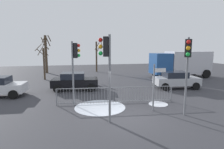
{
  "coord_description": "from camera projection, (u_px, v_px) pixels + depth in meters",
  "views": [
    {
      "loc": [
        -2.8,
        -8.76,
        3.57
      ],
      "look_at": [
        -0.13,
        3.13,
        1.8
      ],
      "focal_mm": 29.78,
      "sensor_mm": 36.0,
      "label": 1
    }
  ],
  "objects": [
    {
      "name": "ground_plane",
      "position": [
        128.0,
        117.0,
        9.58
      ],
      "size": [
        60.0,
        60.0,
        0.0
      ],
      "primitive_type": "plane",
      "color": "#38383D"
    },
    {
      "name": "traffic_light_rear_left",
      "position": [
        106.0,
        59.0,
        8.49
      ],
      "size": [
        0.55,
        0.37,
        4.16
      ],
      "rotation": [
        0.0,
        0.0,
        1.24
      ],
      "color": "slate",
      "rests_on": "ground"
    },
    {
      "name": "traffic_light_foreground_left",
      "position": [
        75.0,
        59.0,
        11.23
      ],
      "size": [
        0.54,
        0.38,
        3.94
      ],
      "rotation": [
        0.0,
        0.0,
        5.1
      ],
      "color": "slate",
      "rests_on": "ground"
    },
    {
      "name": "traffic_light_mid_left",
      "position": [
        188.0,
        59.0,
        9.33
      ],
      "size": [
        0.43,
        0.5,
        4.09
      ],
      "rotation": [
        0.0,
        0.0,
        2.54
      ],
      "color": "slate",
      "rests_on": "ground"
    },
    {
      "name": "direction_sign_post",
      "position": [
        155.0,
        85.0,
        10.41
      ],
      "size": [
        0.79,
        0.14,
        2.66
      ],
      "rotation": [
        0.0,
        0.0,
        0.11
      ],
      "color": "slate",
      "rests_on": "ground"
    },
    {
      "name": "pedestrian_guard_railing",
      "position": [
        116.0,
        95.0,
        11.88
      ],
      "size": [
        7.45,
        0.8,
        1.07
      ],
      "rotation": [
        0.0,
        0.0,
        -0.1
      ],
      "color": "slate",
      "rests_on": "ground"
    },
    {
      "name": "car_silver_far",
      "position": [
        176.0,
        80.0,
        16.38
      ],
      "size": [
        3.98,
        2.31,
        1.47
      ],
      "rotation": [
        0.0,
        0.0,
        -0.12
      ],
      "color": "#B2B5BA",
      "rests_on": "ground"
    },
    {
      "name": "car_black_mid",
      "position": [
        75.0,
        81.0,
        15.71
      ],
      "size": [
        3.96,
        2.28,
        1.47
      ],
      "rotation": [
        0.0,
        0.0,
        -0.11
      ],
      "color": "black",
      "rests_on": "ground"
    },
    {
      "name": "delivery_truck",
      "position": [
        181.0,
        63.0,
        22.3
      ],
      "size": [
        7.1,
        2.85,
        3.1
      ],
      "rotation": [
        0.0,
        0.0,
        3.12
      ],
      "color": "silver",
      "rests_on": "ground"
    },
    {
      "name": "bare_tree_left",
      "position": [
        97.0,
        56.0,
        27.38
      ],
      "size": [
        1.24,
        1.55,
        4.57
      ],
      "color": "#473828",
      "rests_on": "ground"
    },
    {
      "name": "bare_tree_centre",
      "position": [
        46.0,
        53.0,
        25.95
      ],
      "size": [
        1.36,
        1.22,
        5.25
      ],
      "color": "#473828",
      "rests_on": "ground"
    },
    {
      "name": "bare_tree_right",
      "position": [
        44.0,
        62.0,
        20.56
      ],
      "size": [
        1.44,
        1.5,
        4.1
      ],
      "color": "#473828",
      "rests_on": "ground"
    },
    {
      "name": "snow_patch_kerb",
      "position": [
        158.0,
        104.0,
        11.81
      ],
      "size": [
        1.21,
        1.21,
        0.01
      ],
      "primitive_type": "cylinder",
      "color": "white",
      "rests_on": "ground"
    },
    {
      "name": "snow_patch_island",
      "position": [
        100.0,
        107.0,
        11.18
      ],
      "size": [
        3.05,
        3.05,
        0.01
      ],
      "primitive_type": "cylinder",
      "color": "silver",
      "rests_on": "ground"
    }
  ]
}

